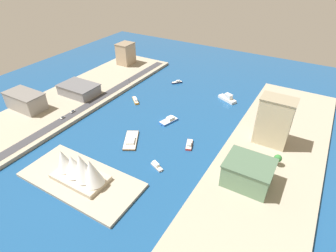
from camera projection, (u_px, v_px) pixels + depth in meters
The scene contains 22 objects.
ground_plane at pixel (162, 120), 247.36m from camera, with size 440.00×440.00×0.00m, color navy.
quay_west at pixel (273, 154), 205.12m from camera, with size 70.00×240.00×2.95m, color #9E937F.
quay_east at pixel (82, 93), 287.96m from camera, with size 70.00×240.00×2.95m, color #9E937F.
peninsula_point at pixel (81, 180), 183.14m from camera, with size 82.96×38.13×2.00m, color #A89E89.
road_strip at pixel (100, 98), 276.36m from camera, with size 9.21×228.00×0.15m, color #38383D.
ferry_white_commuter at pixel (227, 98), 276.75m from camera, with size 21.56×14.17×7.52m.
catamaran_blue at pixel (169, 120), 244.34m from camera, with size 12.07×18.61×3.93m.
patrol_launch_navy at pixel (177, 82), 311.80m from camera, with size 10.33×11.38×3.36m.
tugboat_red at pixel (189, 144), 214.93m from camera, with size 8.69×14.57×3.63m.
barge_flat_brown at pixel (131, 140), 219.79m from camera, with size 21.29×27.33×3.21m.
yacht_sleek_gray at pixel (157, 166), 194.16m from camera, with size 11.78×7.37×3.50m.
water_taxi_orange at pixel (135, 100), 275.53m from camera, with size 14.05×13.00×4.14m.
terminal_long_green at pixel (248, 172), 174.10m from camera, with size 29.79×25.14×16.78m.
warehouse_low_gray at pixel (79, 89), 280.82m from camera, with size 38.48×26.40×10.28m.
apartment_midrise_tan at pixel (126, 54), 347.68m from camera, with size 17.42×21.01×26.42m.
carpark_squat_concrete at pixel (26, 101), 254.87m from camera, with size 37.37×20.33×15.84m.
office_block_beige at pixel (274, 121), 204.46m from camera, with size 24.99×16.13×38.30m.
van_white at pixel (63, 118), 243.33m from camera, with size 1.91×4.23×1.55m.
sedan_silver at pixel (73, 111), 252.04m from camera, with size 2.03×4.99×1.58m.
traffic_light_waterfront at pixel (129, 81), 300.49m from camera, with size 0.36×0.36×6.50m.
opera_landmark at pixel (79, 168), 176.72m from camera, with size 39.58×20.54×22.68m.
park_tree_cluster at pixel (269, 158), 189.31m from camera, with size 16.40×11.60×8.82m.
Camera 1 is at (-110.89, 177.16, 132.55)m, focal length 29.31 mm.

